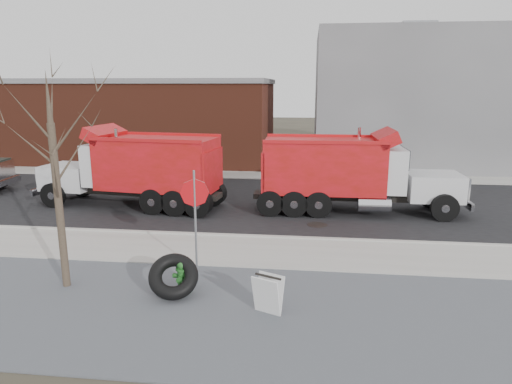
# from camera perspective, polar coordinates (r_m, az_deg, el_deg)

# --- Properties ---
(ground) EXTENTS (120.00, 120.00, 0.00)m
(ground) POSITION_cam_1_polar(r_m,az_deg,el_deg) (13.56, -5.03, -7.75)
(ground) COLOR #383328
(ground) RESTS_ON ground
(gravel_verge) EXTENTS (60.00, 5.00, 0.03)m
(gravel_verge) POSITION_cam_1_polar(r_m,az_deg,el_deg) (10.44, -9.02, -14.43)
(gravel_verge) COLOR slate
(gravel_verge) RESTS_ON ground
(sidewalk) EXTENTS (60.00, 2.50, 0.06)m
(sidewalk) POSITION_cam_1_polar(r_m,az_deg,el_deg) (13.77, -4.83, -7.27)
(sidewalk) COLOR #9E9B93
(sidewalk) RESTS_ON ground
(curb) EXTENTS (60.00, 0.15, 0.11)m
(curb) POSITION_cam_1_polar(r_m,az_deg,el_deg) (14.97, -3.84, -5.46)
(curb) COLOR #9E9B93
(curb) RESTS_ON ground
(road) EXTENTS (60.00, 9.40, 0.02)m
(road) POSITION_cam_1_polar(r_m,az_deg,el_deg) (19.48, -1.31, -1.17)
(road) COLOR black
(road) RESTS_ON ground
(far_sidewalk) EXTENTS (60.00, 2.00, 0.06)m
(far_sidewalk) POSITION_cam_1_polar(r_m,az_deg,el_deg) (25.00, 0.50, 2.08)
(far_sidewalk) COLOR #9E9B93
(far_sidewalk) RESTS_ON ground
(building_grey) EXTENTS (12.00, 10.00, 8.00)m
(building_grey) POSITION_cam_1_polar(r_m,az_deg,el_deg) (31.06, 18.85, 10.93)
(building_grey) COLOR gray
(building_grey) RESTS_ON ground
(building_brick) EXTENTS (20.20, 8.20, 5.30)m
(building_brick) POSITION_cam_1_polar(r_m,az_deg,el_deg) (32.07, -16.75, 8.71)
(building_brick) COLOR #5E291A
(building_brick) RESTS_ON ground
(bare_tree) EXTENTS (3.20, 3.20, 5.20)m
(bare_tree) POSITION_cam_1_polar(r_m,az_deg,el_deg) (11.50, -23.97, 4.39)
(bare_tree) COLOR #382D23
(bare_tree) RESTS_ON ground
(fire_hydrant) EXTENTS (0.47, 0.46, 0.83)m
(fire_hydrant) POSITION_cam_1_polar(r_m,az_deg,el_deg) (11.14, -9.20, -10.53)
(fire_hydrant) COLOR #2C6D29
(fire_hydrant) RESTS_ON ground
(truck_tire) EXTENTS (1.37, 1.30, 1.01)m
(truck_tire) POSITION_cam_1_polar(r_m,az_deg,el_deg) (10.92, -10.28, -10.33)
(truck_tire) COLOR black
(truck_tire) RESTS_ON ground
(stop_sign) EXTENTS (0.73, 0.19, 2.73)m
(stop_sign) POSITION_cam_1_polar(r_m,az_deg,el_deg) (11.84, -7.65, -1.44)
(stop_sign) COLOR gray
(stop_sign) RESTS_ON ground
(sandwich_board) EXTENTS (0.73, 0.61, 0.87)m
(sandwich_board) POSITION_cam_1_polar(r_m,az_deg,el_deg) (10.01, 1.50, -12.67)
(sandwich_board) COLOR silver
(sandwich_board) RESTS_ON ground
(dump_truck_red_a) EXTENTS (7.95, 2.27, 3.21)m
(dump_truck_red_a) POSITION_cam_1_polar(r_m,az_deg,el_deg) (17.89, 11.51, 2.61)
(dump_truck_red_a) COLOR black
(dump_truck_red_a) RESTS_ON ground
(dump_truck_red_b) EXTENTS (7.72, 3.06, 3.23)m
(dump_truck_red_b) POSITION_cam_1_polar(r_m,az_deg,el_deg) (18.92, -14.65, 3.04)
(dump_truck_red_b) COLOR black
(dump_truck_red_b) RESTS_ON ground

